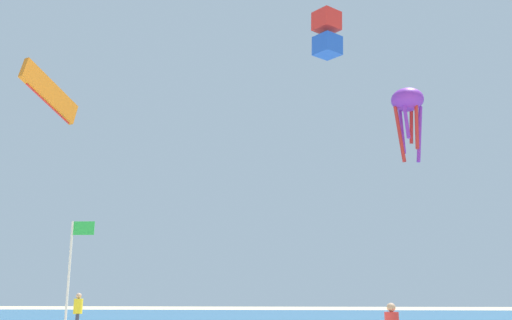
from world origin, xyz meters
The scene contains 6 objects.
ocean_strip centered at (0.00, 30.51, 0.01)m, with size 110.00×25.00×0.03m, color #28608C.
person_near_tent centered at (-7.28, 12.76, 1.11)m, with size 0.45×0.49×1.89m.
banner_flag centered at (-2.11, -1.63, 2.27)m, with size 0.61×0.06×3.78m.
kite_octopus_purple centered at (13.11, 26.75, 16.51)m, with size 3.42×3.42×6.04m.
kite_box_red centered at (6.06, 16.60, 17.80)m, with size 1.99×1.99×2.98m.
kite_parafoil_orange centered at (-13.11, 20.02, 15.47)m, with size 2.09×5.52×3.46m.
Camera 1 is at (3.39, -15.69, 2.05)m, focal length 38.78 mm.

